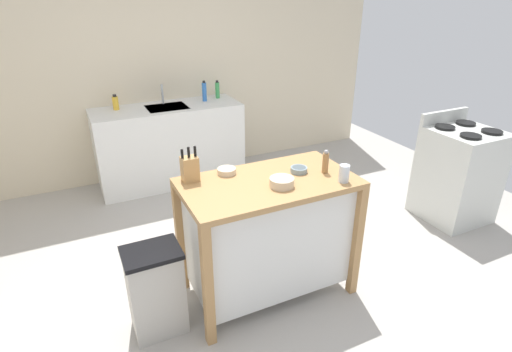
% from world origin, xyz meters
% --- Properties ---
extents(ground_plane, '(6.86, 6.86, 0.00)m').
position_xyz_m(ground_plane, '(0.00, 0.00, 0.00)').
color(ground_plane, '#ADA8A0').
rests_on(ground_plane, ground).
extents(wall_back, '(5.86, 0.10, 2.60)m').
position_xyz_m(wall_back, '(0.00, 2.47, 1.30)').
color(wall_back, beige).
rests_on(wall_back, ground).
extents(kitchen_island, '(1.19, 0.66, 0.93)m').
position_xyz_m(kitchen_island, '(0.21, -0.11, 0.52)').
color(kitchen_island, '#AD7F4C').
rests_on(kitchen_island, ground).
extents(knife_block, '(0.11, 0.09, 0.24)m').
position_xyz_m(knife_block, '(-0.27, 0.12, 1.02)').
color(knife_block, tan).
rests_on(knife_block, kitchen_island).
extents(bowl_stoneware_deep, '(0.13, 0.13, 0.04)m').
position_xyz_m(bowl_stoneware_deep, '(-0.01, 0.12, 0.95)').
color(bowl_stoneware_deep, beige).
rests_on(bowl_stoneware_deep, kitchen_island).
extents(bowl_ceramic_wide, '(0.12, 0.12, 0.04)m').
position_xyz_m(bowl_ceramic_wide, '(0.46, -0.08, 0.95)').
color(bowl_ceramic_wide, gray).
rests_on(bowl_ceramic_wide, kitchen_island).
extents(bowl_ceramic_small, '(0.16, 0.16, 0.06)m').
position_xyz_m(bowl_ceramic_small, '(0.24, -0.22, 0.96)').
color(bowl_ceramic_small, beige).
rests_on(bowl_ceramic_small, kitchen_island).
extents(drinking_cup, '(0.07, 0.07, 0.12)m').
position_xyz_m(drinking_cup, '(0.65, -0.34, 0.99)').
color(drinking_cup, silver).
rests_on(drinking_cup, kitchen_island).
extents(pepper_grinder, '(0.04, 0.04, 0.17)m').
position_xyz_m(pepper_grinder, '(0.63, -0.16, 1.01)').
color(pepper_grinder, '#9E7042').
rests_on(pepper_grinder, kitchen_island).
extents(trash_bin, '(0.36, 0.28, 0.63)m').
position_xyz_m(trash_bin, '(-0.63, -0.14, 0.32)').
color(trash_bin, '#B7B2A8').
rests_on(trash_bin, ground).
extents(sink_counter, '(1.64, 0.60, 0.91)m').
position_xyz_m(sink_counter, '(0.07, 2.12, 0.46)').
color(sink_counter, silver).
rests_on(sink_counter, ground).
extents(sink_faucet, '(0.02, 0.02, 0.22)m').
position_xyz_m(sink_faucet, '(0.07, 2.26, 1.02)').
color(sink_faucet, '#B7BCC1').
rests_on(sink_faucet, sink_counter).
extents(bottle_spray_cleaner, '(0.06, 0.06, 0.17)m').
position_xyz_m(bottle_spray_cleaner, '(-0.45, 2.23, 0.98)').
color(bottle_spray_cleaner, yellow).
rests_on(bottle_spray_cleaner, sink_counter).
extents(bottle_dish_soap, '(0.05, 0.05, 0.24)m').
position_xyz_m(bottle_dish_soap, '(0.54, 2.17, 1.02)').
color(bottle_dish_soap, blue).
rests_on(bottle_dish_soap, sink_counter).
extents(bottle_hand_soap, '(0.05, 0.05, 0.21)m').
position_xyz_m(bottle_hand_soap, '(0.73, 2.24, 1.01)').
color(bottle_hand_soap, green).
rests_on(bottle_hand_soap, sink_counter).
extents(stove, '(0.60, 0.60, 1.03)m').
position_xyz_m(stove, '(2.38, 0.08, 0.46)').
color(stove, silver).
rests_on(stove, ground).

